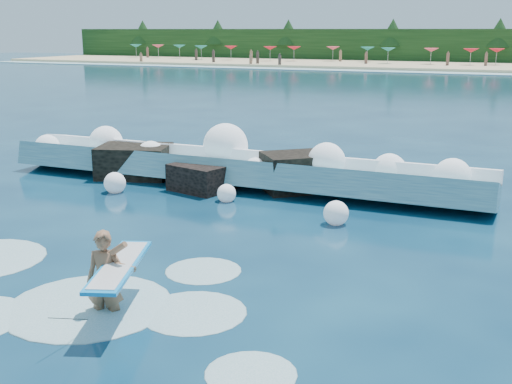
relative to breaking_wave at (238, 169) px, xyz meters
The scene contains 11 objects.
ground 7.24m from the breaking_wave, 79.05° to the right, with size 200.00×200.00×0.00m, color #082741.
beach 70.92m from the breaking_wave, 88.89° to the left, with size 140.00×20.00×0.40m, color tan.
wet_band 59.93m from the breaking_wave, 88.69° to the left, with size 140.00×5.00×0.08m, color silver.
treeline 80.95m from the breaking_wave, 89.03° to the left, with size 140.00×4.00×5.00m, color black.
breaking_wave is the anchor object (origin of this frame).
rock_cluster 1.16m from the breaking_wave, 157.13° to the right, with size 8.32×3.31×1.36m.
surfer_with_board 10.06m from the breaking_wave, 77.75° to the right, with size 1.41×2.98×1.83m.
wave_spray 0.44m from the breaking_wave, 157.01° to the left, with size 14.92×4.81×1.90m.
surf_foam 9.45m from the breaking_wave, 85.61° to the right, with size 9.43×5.52×0.15m.
beach_umbrellas 72.57m from the breaking_wave, 88.89° to the left, with size 112.69×6.15×0.50m.
beachgoers 67.18m from the breaking_wave, 85.70° to the left, with size 103.52×12.45×1.90m.
Camera 1 is at (7.33, -11.29, 4.88)m, focal length 45.00 mm.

